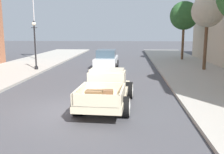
{
  "coord_description": "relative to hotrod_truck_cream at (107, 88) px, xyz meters",
  "views": [
    {
      "loc": [
        2.22,
        -9.75,
        3.2
      ],
      "look_at": [
        1.37,
        2.24,
        1.0
      ],
      "focal_mm": 40.53,
      "sensor_mm": 36.0,
      "label": 1
    }
  ],
  "objects": [
    {
      "name": "hotrod_truck_cream",
      "position": [
        0.0,
        0.0,
        0.0
      ],
      "size": [
        2.35,
        5.01,
        1.58
      ],
      "color": "beige",
      "rests_on": "ground"
    },
    {
      "name": "ground_plane",
      "position": [
        -1.24,
        -0.98,
        -0.75
      ],
      "size": [
        140.0,
        140.0,
        0.0
      ],
      "primitive_type": "plane",
      "color": "#47474C"
    },
    {
      "name": "flagpole",
      "position": [
        -9.04,
        16.23,
        5.02
      ],
      "size": [
        1.74,
        0.16,
        9.16
      ],
      "color": "#B2B2B7",
      "rests_on": "sidewalk_left"
    },
    {
      "name": "car_background_white",
      "position": [
        -0.98,
        10.42,
        0.01
      ],
      "size": [
        1.9,
        4.32,
        1.65
      ],
      "color": "silver",
      "rests_on": "ground"
    },
    {
      "name": "street_tree_third",
      "position": [
        6.65,
        17.09,
        4.0
      ],
      "size": [
        2.98,
        2.98,
        6.12
      ],
      "color": "brown",
      "rests_on": "sidewalk_right"
    },
    {
      "name": "street_tree_second",
      "position": [
        6.93,
        9.79,
        3.9
      ],
      "size": [
        2.46,
        2.46,
        5.78
      ],
      "color": "brown",
      "rests_on": "sidewalk_right"
    },
    {
      "name": "street_lamp_far",
      "position": [
        -6.53,
        8.94,
        1.63
      ],
      "size": [
        0.5,
        0.32,
        3.85
      ],
      "color": "black",
      "rests_on": "sidewalk_left"
    }
  ]
}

